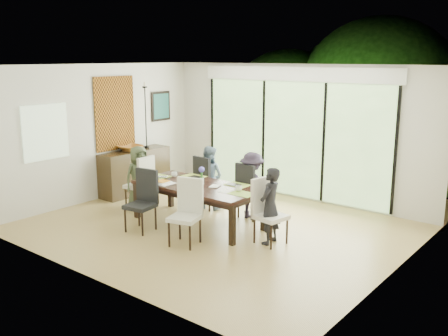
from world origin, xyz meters
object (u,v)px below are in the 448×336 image
Objects in this scene: chair_left_end at (139,182)px; bowl at (131,148)px; cup_b at (200,185)px; chair_far_left at (210,182)px; laptop at (159,178)px; chair_far_right at (253,190)px; cup_a at (174,175)px; person_far_left at (209,177)px; cup_c at (239,188)px; vase at (202,181)px; sideboard at (135,172)px; person_left_end at (139,177)px; person_far_right at (252,186)px; chair_right_end at (271,212)px; chair_near_right at (184,213)px; chair_near_left at (140,201)px; table_top at (198,186)px; person_right_end at (270,206)px.

bowl is (-0.88, 0.59, 0.46)m from chair_left_end.
chair_left_end reaches higher than cup_b.
laptop is at bearing 73.78° from chair_far_left.
chair_far_right is 2.12× the size of bowl.
cup_b is (0.85, -0.25, -0.00)m from cup_a.
person_far_left is 1.45m from cup_c.
chair_left_end is 3.33× the size of laptop.
vase is at bearing 115.59° from person_far_left.
sideboard is 0.53m from bowl.
bowl is at bearing -0.02° from person_far_left.
person_left_end is 2.19m from person_far_right.
cup_a is 0.89m from cup_b.
chair_right_end is 1.00× the size of chair_near_right.
chair_right_end is (3.00, -0.00, 0.00)m from chair_left_end.
chair_left_end and chair_near_left have the same top height.
vase is 0.91m from laptop.
chair_right_end is at bearing -29.64° from laptop.
cup_c is at bearing -10.54° from sideboard.
chair_left_end is at bearing -33.92° from bowl.
person_left_end is at bearing 29.22° from chair_far_right.
person_far_left is at bearing 124.00° from chair_left_end.
person_far_right is at bearing 107.71° from chair_left_end.
person_left_end reaches higher than sideboard.
sideboard is at bearing 163.80° from table_top.
chair_near_left is (-0.05, -1.72, 0.00)m from chair_far_left.
cup_c is at bearing -1.91° from cup_a.
chair_left_end is 0.85× the size of person_left_end.
laptop is at bearing 35.21° from person_far_right.
person_left_end is (-2.03, -0.85, 0.09)m from chair_far_right.
chair_near_left is 1.10m from vase.
sideboard is at bearing 131.09° from chair_near_left.
table_top is at bearing -77.50° from person_left_end.
person_far_right is 3.91× the size of laptop.
person_far_left reaches higher than cup_b.
person_far_right is at bearing 56.47° from table_top.
chair_far_right reaches higher than vase.
person_left_end is 1.32m from person_far_left.
chair_far_right is at bearing -173.38° from chair_far_left.
chair_near_right is 0.85× the size of person_left_end.
cup_a is 0.07× the size of sideboard.
chair_far_left is 2.00m from bowl.
cup_c is at bearing 88.16° from chair_left_end.
person_right_end is 2.48× the size of bowl.
table_top is 2.18× the size of chair_near_left.
chair_right_end is 0.63× the size of sideboard.
chair_left_end is 8.87× the size of cup_a.
sideboard reaches higher than cup_a.
sideboard is at bearing -106.09° from person_right_end.
person_left_end is 2.96m from person_right_end.
bowl reaches higher than chair_near_right.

